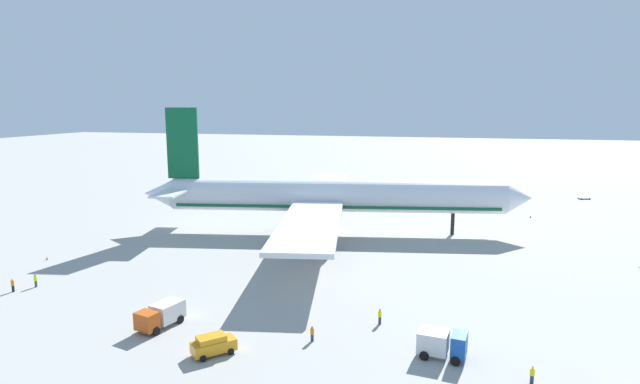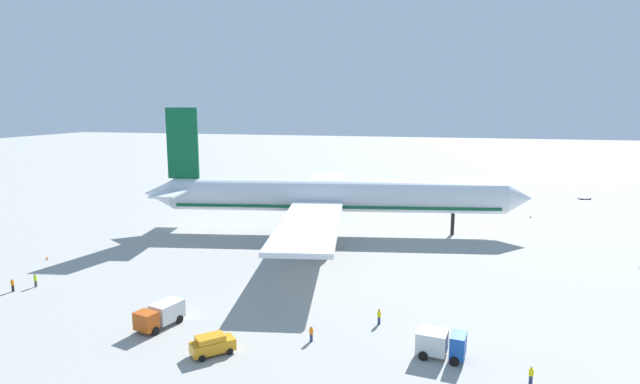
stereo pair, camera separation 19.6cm
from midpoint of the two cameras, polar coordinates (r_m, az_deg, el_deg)
name	(u,v)px [view 2 (the right image)]	position (r m, az deg, el deg)	size (l,w,h in m)	color
ground_plane	(336,232)	(98.54, 1.82, -4.48)	(600.00, 600.00, 0.00)	#9E9E99
airliner	(329,197)	(97.12, 1.02, -0.52)	(73.09, 73.69, 23.52)	silver
service_truck_0	(441,343)	(52.78, 13.33, -15.95)	(4.81, 3.17, 2.61)	#194CA5
service_truck_1	(160,314)	(60.39, -17.16, -12.81)	(3.63, 5.88, 2.46)	#BF4C14
service_van	(212,344)	(53.20, -11.74, -16.18)	(4.27, 4.29, 1.97)	orange
baggage_cart_1	(585,198)	(149.15, 27.27, -0.61)	(3.49, 2.20, 0.40)	gray
baggage_cart_2	(206,182)	(161.21, -12.43, 1.10)	(3.16, 1.88, 1.36)	#26598C
ground_worker_1	(379,316)	(58.98, 6.65, -13.52)	(0.50, 0.50, 1.75)	navy
ground_worker_2	(531,375)	(50.88, 22.43, -18.22)	(0.50, 0.50, 1.68)	navy
ground_worker_3	(35,280)	(79.32, -28.90, -8.56)	(0.55, 0.55, 1.74)	#3F3F47
ground_worker_4	(13,285)	(78.86, -30.82, -8.83)	(0.48, 0.48, 1.75)	black
ground_worker_5	(311,334)	(54.80, -0.87, -15.41)	(0.46, 0.46, 1.63)	navy
traffic_cone_0	(531,217)	(119.82, 22.34, -2.53)	(0.36, 0.36, 0.55)	orange
traffic_cone_1	(47,258)	(92.04, -27.91, -6.47)	(0.36, 0.36, 0.55)	orange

